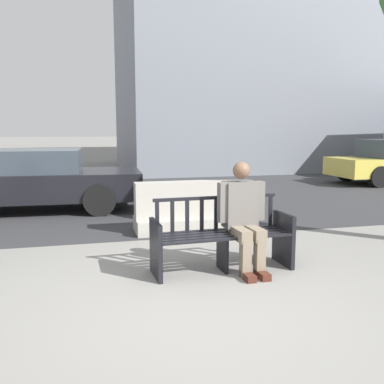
{
  "coord_description": "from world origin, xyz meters",
  "views": [
    {
      "loc": [
        -1.02,
        -3.72,
        1.7
      ],
      "look_at": [
        0.57,
        2.55,
        0.75
      ],
      "focal_mm": 40.0,
      "sensor_mm": 36.0,
      "label": 1
    }
  ],
  "objects_px": {
    "street_bench": "(222,238)",
    "seated_person": "(243,214)",
    "car_sedan_far": "(29,179)",
    "jersey_barrier_centre": "(194,210)"
  },
  "relations": [
    {
      "from": "street_bench",
      "to": "seated_person",
      "type": "height_order",
      "value": "seated_person"
    },
    {
      "from": "street_bench",
      "to": "jersey_barrier_centre",
      "type": "xyz_separation_m",
      "value": [
        0.19,
        2.08,
        -0.06
      ]
    },
    {
      "from": "seated_person",
      "to": "jersey_barrier_centre",
      "type": "bearing_deg",
      "value": 91.58
    },
    {
      "from": "street_bench",
      "to": "jersey_barrier_centre",
      "type": "bearing_deg",
      "value": 84.67
    },
    {
      "from": "car_sedan_far",
      "to": "street_bench",
      "type": "bearing_deg",
      "value": -59.93
    },
    {
      "from": "street_bench",
      "to": "seated_person",
      "type": "xyz_separation_m",
      "value": [
        0.25,
        -0.05,
        0.29
      ]
    },
    {
      "from": "street_bench",
      "to": "jersey_barrier_centre",
      "type": "distance_m",
      "value": 2.09
    },
    {
      "from": "street_bench",
      "to": "jersey_barrier_centre",
      "type": "height_order",
      "value": "street_bench"
    },
    {
      "from": "street_bench",
      "to": "car_sedan_far",
      "type": "relative_size",
      "value": 0.37
    },
    {
      "from": "street_bench",
      "to": "seated_person",
      "type": "distance_m",
      "value": 0.39
    }
  ]
}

